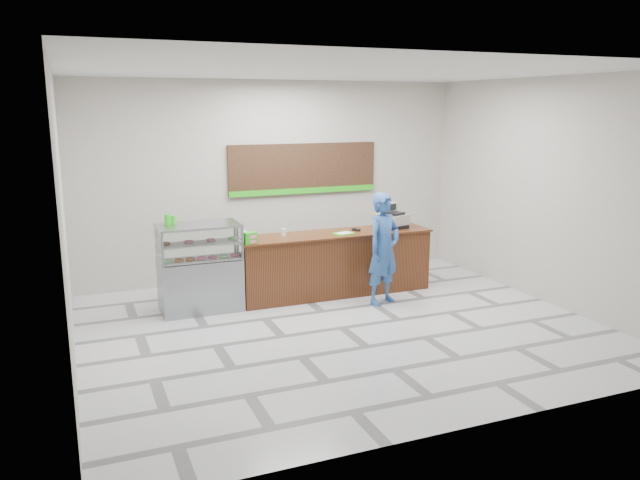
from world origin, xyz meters
name	(u,v)px	position (x,y,z in m)	size (l,w,h in m)	color
floor	(342,328)	(0.00, 0.00, 0.00)	(7.00, 7.00, 0.00)	silver
back_wall	(274,181)	(0.00, 3.00, 1.75)	(7.00, 7.00, 0.00)	#B8B3A9
ceiling	(344,71)	(0.00, 0.00, 3.50)	(7.00, 7.00, 0.00)	silver
sales_counter	(334,263)	(0.55, 1.55, 0.52)	(3.26, 0.76, 1.03)	#5E311A
display_case	(200,267)	(-1.67, 1.55, 0.68)	(1.22, 0.72, 1.33)	gray
menu_board	(304,169)	(0.55, 2.96, 1.93)	(2.80, 0.06, 0.90)	black
cash_register	(392,219)	(1.63, 1.61, 1.18)	(0.55, 0.56, 0.40)	black
card_terminal	(356,230)	(0.95, 1.58, 1.05)	(0.07, 0.14, 0.04)	black
serving_tray	(344,233)	(0.65, 1.41, 1.04)	(0.37, 0.31, 0.02)	#41DA1F
napkin_box	(243,235)	(-0.95, 1.69, 1.08)	(0.13, 0.13, 0.11)	white
straw_cup	(284,232)	(-0.30, 1.62, 1.09)	(0.08, 0.08, 0.12)	silver
promo_box	(250,238)	(-0.95, 1.28, 1.12)	(0.20, 0.13, 0.17)	green
donut_decal	(380,232)	(1.28, 1.36, 1.03)	(0.16, 0.16, 0.00)	pink
green_cup_left	(168,219)	(-2.09, 1.71, 1.41)	(0.10, 0.10, 0.15)	green
green_cup_right	(173,220)	(-2.01, 1.71, 1.39)	(0.08, 0.08, 0.13)	green
customer	(384,249)	(1.07, 0.82, 0.88)	(0.64, 0.42, 1.76)	#28569C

